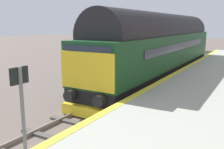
% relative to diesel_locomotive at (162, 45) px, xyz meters
% --- Properties ---
extents(ground_plane, '(140.00, 140.00, 0.00)m').
position_rel_diesel_locomotive_xyz_m(ground_plane, '(-0.00, -7.57, -2.48)').
color(ground_plane, '#60544D').
rests_on(ground_plane, ground).
extents(track_main, '(2.50, 60.00, 0.15)m').
position_rel_diesel_locomotive_xyz_m(track_main, '(-0.00, -7.57, -2.43)').
color(track_main, gray).
rests_on(track_main, ground).
extents(station_platform, '(4.00, 44.00, 1.01)m').
position_rel_diesel_locomotive_xyz_m(station_platform, '(3.60, -7.57, -1.98)').
color(station_platform, '#9FA498').
rests_on(station_platform, ground).
extents(diesel_locomotive, '(2.74, 18.41, 4.68)m').
position_rel_diesel_locomotive_xyz_m(diesel_locomotive, '(0.00, 0.00, 0.00)').
color(diesel_locomotive, black).
rests_on(diesel_locomotive, ground).
extents(platform_number_sign, '(0.10, 0.44, 2.04)m').
position_rel_diesel_locomotive_xyz_m(platform_number_sign, '(1.89, -13.89, -0.12)').
color(platform_number_sign, slate).
rests_on(platform_number_sign, station_platform).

